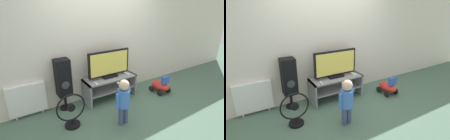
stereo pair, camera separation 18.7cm
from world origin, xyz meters
TOP-DOWN VIEW (x-y plane):
  - ground_plane at (0.00, 0.00)m, footprint 16.00×16.00m
  - wall_back at (0.00, 0.53)m, footprint 10.00×0.06m
  - tv_stand at (0.00, 0.22)m, footprint 1.16×0.45m
  - television at (0.00, 0.24)m, footprint 0.97×0.20m
  - game_console at (0.39, 0.16)m, footprint 0.04×0.20m
  - remote_primary at (-0.42, 0.07)m, footprint 0.05×0.13m
  - child at (-0.28, -0.66)m, footprint 0.32×0.48m
  - speaker_tower at (-0.98, 0.35)m, footprint 0.27×0.26m
  - floor_fan at (-1.06, -0.26)m, footprint 0.51×0.26m
  - ride_on_toy at (1.16, -0.19)m, footprint 0.32×0.48m
  - radiator at (-1.64, 0.46)m, footprint 0.66×0.08m

SIDE VIEW (x-z plane):
  - ground_plane at x=0.00m, z-range 0.00..0.00m
  - ride_on_toy at x=1.16m, z-range -0.05..0.40m
  - floor_fan at x=-1.06m, z-range -0.03..0.58m
  - tv_stand at x=0.00m, z-range 0.08..0.59m
  - radiator at x=-1.64m, z-range 0.03..0.67m
  - child at x=-0.28m, z-range 0.08..0.91m
  - remote_primary at x=-0.42m, z-range 0.51..0.53m
  - game_console at x=0.39m, z-range 0.51..0.55m
  - speaker_tower at x=-0.98m, z-range 0.13..1.17m
  - television at x=0.00m, z-range 0.50..1.09m
  - wall_back at x=0.00m, z-range 0.00..2.60m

